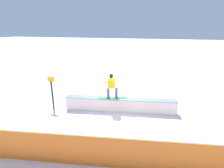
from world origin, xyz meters
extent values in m
plane|color=white|center=(0.00, 0.00, 0.00)|extent=(120.00, 120.00, 0.00)
cube|color=white|center=(0.00, 0.00, 0.37)|extent=(6.19, 1.22, 0.74)
cube|color=white|center=(0.00, 0.00, 0.19)|extent=(6.20, 1.23, 0.18)
cube|color=gray|center=(0.00, 0.00, 0.76)|extent=(6.20, 1.28, 0.04)
cube|color=#308749|center=(0.44, 0.06, 0.79)|extent=(1.59, 0.81, 0.01)
cylinder|color=#47548E|center=(0.66, 0.13, 1.09)|extent=(0.18, 0.18, 0.57)
cylinder|color=#47548E|center=(0.23, -0.02, 1.09)|extent=(0.18, 0.18, 0.57)
cube|color=yellow|center=(0.50, 0.08, 1.67)|extent=(0.46, 0.36, 0.59)
sphere|color=black|center=(0.50, 0.08, 2.07)|extent=(0.22, 0.22, 0.22)
cylinder|color=yellow|center=(0.62, 0.29, 1.70)|extent=(0.52, 0.26, 0.36)
cylinder|color=yellow|center=(0.46, -0.11, 1.70)|extent=(0.15, 0.13, 0.55)
cube|color=orange|center=(0.00, 4.35, 0.58)|extent=(12.42, 1.62, 1.17)
cylinder|color=#262628|center=(3.87, 0.57, 0.82)|extent=(0.10, 0.10, 1.65)
cube|color=yellow|center=(3.87, 0.57, 1.80)|extent=(0.40, 0.04, 0.30)
camera|label=1|loc=(-1.79, 9.18, 4.64)|focal=29.08mm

